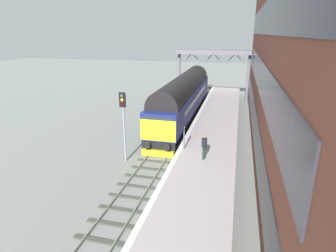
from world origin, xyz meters
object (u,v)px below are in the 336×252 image
at_px(diesel_locomotive, 184,96).
at_px(signal_post_near, 124,119).
at_px(platform_number_sign, 184,134).
at_px(waiting_passenger, 204,145).

xyz_separation_m(diesel_locomotive, signal_post_near, (-2.04, -11.19, 0.68)).
bearing_deg(diesel_locomotive, platform_number_sign, -79.06).
relative_size(signal_post_near, platform_number_sign, 3.00).
height_order(diesel_locomotive, signal_post_near, signal_post_near).
bearing_deg(platform_number_sign, signal_post_near, -168.29).
bearing_deg(signal_post_near, waiting_passenger, -4.89).
bearing_deg(diesel_locomotive, waiting_passenger, -72.99).
height_order(diesel_locomotive, waiting_passenger, diesel_locomotive).
bearing_deg(signal_post_near, diesel_locomotive, 79.69).
xyz_separation_m(diesel_locomotive, platform_number_sign, (2.00, -10.35, -0.36)).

